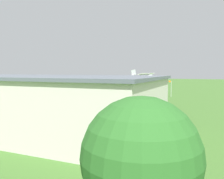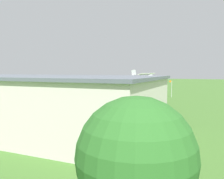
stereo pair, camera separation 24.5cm
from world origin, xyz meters
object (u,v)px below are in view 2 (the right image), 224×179
(biplane, at_px, (143,78))
(windsock, at_px, (170,82))
(person_at_fence_line, at_px, (14,102))
(tree_at_field_edge, at_px, (136,157))
(hangar, at_px, (15,102))
(person_crossing_taxiway, at_px, (168,116))

(biplane, xyz_separation_m, windsock, (-3.86, -18.32, -1.76))
(person_at_fence_line, height_order, tree_at_field_edge, tree_at_field_edge)
(hangar, height_order, windsock, hangar)
(person_at_fence_line, bearing_deg, biplane, -153.88)
(tree_at_field_edge, bearing_deg, person_at_fence_line, -40.72)
(hangar, relative_size, tree_at_field_edge, 5.72)
(biplane, relative_size, person_crossing_taxiway, 5.36)
(person_crossing_taxiway, distance_m, tree_at_field_edge, 30.11)
(person_crossing_taxiway, height_order, windsock, windsock)
(windsock, bearing_deg, person_crossing_taxiway, 97.54)
(hangar, bearing_deg, windsock, -106.25)
(person_at_fence_line, bearing_deg, hangar, 134.80)
(person_crossing_taxiway, relative_size, tree_at_field_edge, 0.22)
(person_crossing_taxiway, bearing_deg, biplane, -63.95)
(hangar, xyz_separation_m, tree_at_field_edge, (-22.17, 16.57, 0.83))
(tree_at_field_edge, bearing_deg, windsock, -83.17)
(hangar, bearing_deg, person_crossing_taxiway, -145.43)
(hangar, distance_m, windsock, 51.14)
(person_crossing_taxiway, xyz_separation_m, windsock, (4.76, -35.95, 3.79))
(tree_at_field_edge, bearing_deg, person_crossing_taxiway, -84.04)
(hangar, relative_size, person_at_fence_line, 23.90)
(person_crossing_taxiway, height_order, tree_at_field_edge, tree_at_field_edge)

